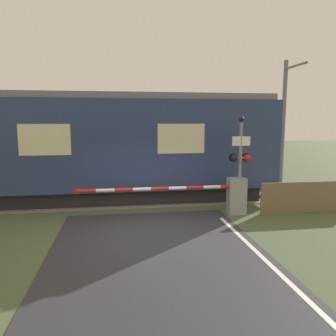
{
  "coord_description": "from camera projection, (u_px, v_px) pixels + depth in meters",
  "views": [
    {
      "loc": [
        -0.9,
        -9.12,
        3.23
      ],
      "look_at": [
        0.8,
        2.08,
        1.58
      ],
      "focal_mm": 35.0,
      "sensor_mm": 36.0,
      "label": 1
    }
  ],
  "objects": [
    {
      "name": "ground_plane",
      "position": [
        152.0,
        232.0,
        9.53
      ],
      "size": [
        80.0,
        80.0,
        0.0
      ],
      "primitive_type": "plane",
      "color": "#475638"
    },
    {
      "name": "track_bed",
      "position": [
        141.0,
        198.0,
        13.7
      ],
      "size": [
        36.0,
        3.2,
        0.13
      ],
      "color": "slate",
      "rests_on": "ground_plane"
    },
    {
      "name": "train",
      "position": [
        53.0,
        147.0,
        12.88
      ],
      "size": [
        17.59,
        2.97,
        4.26
      ],
      "color": "black",
      "rests_on": "ground_plane"
    },
    {
      "name": "crossing_barrier",
      "position": [
        224.0,
        195.0,
        11.27
      ],
      "size": [
        5.76,
        0.44,
        1.27
      ],
      "color": "gray",
      "rests_on": "ground_plane"
    },
    {
      "name": "signal_post",
      "position": [
        240.0,
        159.0,
        11.2
      ],
      "size": [
        0.77,
        0.26,
        3.36
      ],
      "color": "gray",
      "rests_on": "ground_plane"
    },
    {
      "name": "catenary_pole",
      "position": [
        284.0,
        121.0,
        16.07
      ],
      "size": [
        0.2,
        1.9,
        6.1
      ],
      "color": "slate",
      "rests_on": "ground_plane"
    },
    {
      "name": "roadside_fence",
      "position": [
        309.0,
        197.0,
        11.55
      ],
      "size": [
        3.56,
        0.06,
        1.1
      ],
      "color": "#726047",
      "rests_on": "ground_plane"
    }
  ]
}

